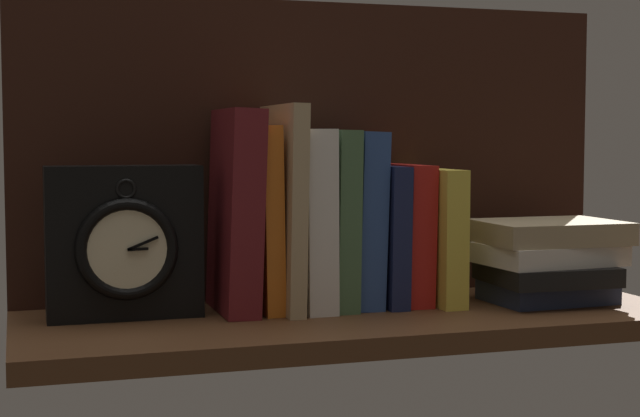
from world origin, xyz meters
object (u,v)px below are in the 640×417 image
Objects in this scene: book_stack_side at (549,259)px; book_navy_bierce at (383,235)px; book_yellow_seinlanguage at (431,235)px; book_red_requiem at (406,233)px; book_green_romantic at (334,219)px; framed_clock at (125,243)px; book_blue_modern at (359,219)px; book_tan_shortstories at (282,208)px; book_maroon_dawkins at (236,211)px; book_white_catcher at (307,219)px; book_orange_pandolfini at (263,218)px.

book_navy_bierce is at bearing 163.80° from book_stack_side.
book_red_requiem is at bearing 180.00° from book_yellow_seinlanguage.
book_green_romantic is 1.28× the size of book_yellow_seinlanguage.
book_red_requiem is at bearing 1.34° from framed_clock.
book_blue_modern is 6.86cm from book_red_requiem.
book_tan_shortstories is at bearing 180.00° from book_blue_modern.
framed_clock is 54.31cm from book_stack_side.
book_navy_bierce is at bearing 1.47° from framed_clock.
framed_clock is at bearing -176.43° from book_maroon_dawkins.
book_blue_modern is at bearing 165.91° from book_stack_side.
book_white_catcher reaches higher than book_stack_side.
book_yellow_seinlanguage is at bearing 0.00° from book_red_requiem.
book_yellow_seinlanguage is (26.23, 0.00, -3.74)cm from book_maroon_dawkins.
book_yellow_seinlanguage is (6.78, 0.00, -0.22)cm from book_navy_bierce.
book_orange_pandolfini is at bearing 180.00° from book_yellow_seinlanguage.
book_navy_bierce is 33.08cm from framed_clock.
book_tan_shortstories is at bearing 180.00° from book_yellow_seinlanguage.
book_orange_pandolfini is 19.38cm from book_red_requiem.
book_red_requiem is 1.03× the size of book_yellow_seinlanguage.
book_tan_shortstories is 1.43× the size of book_navy_bierce.
book_navy_bierce is at bearing 180.00° from book_yellow_seinlanguage.
book_maroon_dawkins is at bearing 3.57° from framed_clock.
book_orange_pandolfini is at bearing 180.00° from book_blue_modern.
book_navy_bierce is 0.97× the size of book_stack_side.
book_green_romantic reaches higher than book_navy_bierce.
book_blue_modern reaches higher than book_yellow_seinlanguage.
book_blue_modern is (10.20, -0.00, -1.66)cm from book_tan_shortstories.
book_tan_shortstories is at bearing 180.00° from book_white_catcher.
book_yellow_seinlanguage is at bearing 0.00° from book_green_romantic.
book_stack_side is at bearing -9.35° from book_orange_pandolfini.
book_green_romantic is 1.22× the size of book_stack_side.
book_navy_bierce is at bearing 0.00° from book_maroon_dawkins.
book_white_catcher is 1.29× the size of book_yellow_seinlanguage.
book_navy_bierce is 0.98× the size of framed_clock.
book_navy_bierce is at bearing 0.00° from book_green_romantic.
book_red_requiem is (22.70, 0.00, -3.46)cm from book_maroon_dawkins.
book_white_catcher is at bearing 180.00° from book_red_requiem.
book_maroon_dawkins is 22.96cm from book_red_requiem.
book_navy_bierce is (13.49, -0.00, -3.83)cm from book_tan_shortstories.
book_green_romantic is at bearing -0.00° from book_tan_shortstories.
framed_clock is at bearing -178.53° from book_navy_bierce.
book_green_romantic is at bearing 180.00° from book_blue_modern.
book_green_romantic is at bearing 1.84° from framed_clock.
book_maroon_dawkins reaches higher than book_red_requiem.
framed_clock is at bearing -178.16° from book_green_romantic.
book_tan_shortstories is 10.33cm from book_blue_modern.
book_red_requiem is (9.96, 0.00, -2.20)cm from book_green_romantic.
book_white_catcher is 1.23× the size of book_stack_side.
book_blue_modern reaches higher than book_red_requiem.
book_stack_side is (40.33, -6.07, -6.78)cm from book_maroon_dawkins.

